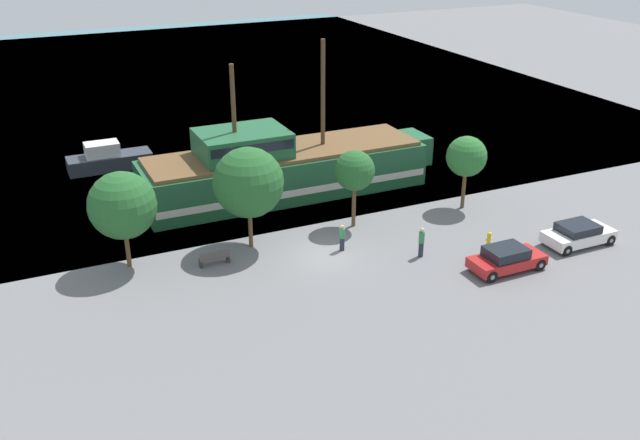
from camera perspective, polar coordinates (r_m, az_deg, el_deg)
ground_plane at (r=39.69m, az=0.11°, el=-2.86°), size 160.00×160.00×0.00m
water_surface at (r=79.58m, az=-13.54°, el=10.43°), size 80.00×80.00×0.00m
pirate_ship at (r=47.56m, az=-3.07°, el=4.17°), size 20.23×5.29×10.04m
moored_boat_dockside at (r=54.54m, az=-16.58°, el=4.70°), size 5.97×2.00×2.06m
parked_car_curb_front at (r=43.27m, az=19.96°, el=-1.06°), size 4.10×1.95×1.30m
parked_car_curb_mid at (r=39.17m, az=14.70°, el=-3.01°), size 4.10×1.84×1.34m
fire_hydrant at (r=41.93m, az=13.37°, el=-1.39°), size 0.42×0.25×0.76m
bench_promenade_east at (r=38.92m, az=-8.44°, el=-3.01°), size 1.66×0.45×0.85m
pedestrian_walking_near at (r=39.61m, az=8.11°, el=-1.75°), size 0.32×0.32×1.74m
pedestrian_walking_far at (r=39.97m, az=1.78°, el=-1.41°), size 0.32×0.32×1.56m
tree_row_east at (r=38.49m, az=-15.54°, el=1.13°), size 3.59×3.59×5.35m
tree_row_mideast at (r=39.36m, az=-5.75°, el=3.00°), size 3.94×3.94×5.87m
tree_row_midwest at (r=41.99m, az=2.78°, el=3.95°), size 2.41×2.41×4.77m
tree_row_west at (r=45.55m, az=11.64°, el=4.98°), size 2.55×2.55×4.74m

